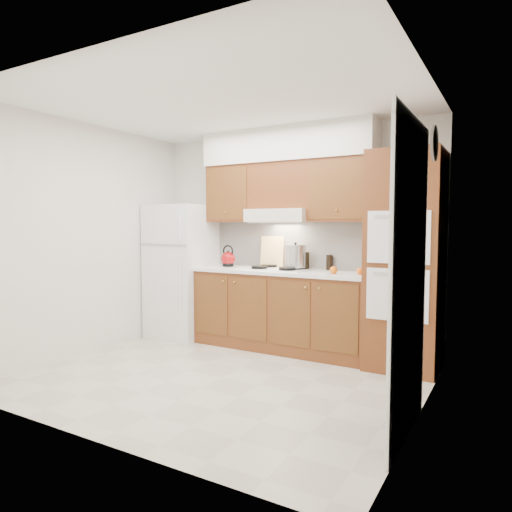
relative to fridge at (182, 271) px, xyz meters
The scene contains 26 objects.
floor 2.00m from the fridge, 39.06° to the right, with size 3.60×3.60×0.00m, color beige.
ceiling 2.51m from the fridge, 39.06° to the right, with size 3.60×3.60×0.00m, color white.
wall_back 1.52m from the fridge, 14.37° to the left, with size 3.60×0.02×2.60m, color silver.
wall_left 1.28m from the fridge, 109.11° to the right, with size 0.02×3.00×2.60m, color silver.
wall_right 3.43m from the fridge, 19.58° to the right, with size 0.02×3.00×2.60m, color silver.
fridge is the anchor object (origin of this frame).
base_cabinets 1.49m from the fridge, ahead, with size 2.11×0.60×0.90m, color brown.
countertop 1.43m from the fridge, ahead, with size 2.13×0.62×0.04m, color white.
backsplash 1.51m from the fridge, 13.56° to the left, with size 2.11×0.03×0.56m, color white.
oven_cabinet 2.86m from the fridge, ahead, with size 0.70×0.65×2.20m, color brown.
upper_cab_left 1.22m from the fridge, 15.78° to the left, with size 0.63×0.33×0.70m, color brown.
upper_cab_right 2.35m from the fridge, ahead, with size 0.73×0.33×0.70m, color brown.
range_hood 1.56m from the fridge, ahead, with size 0.75×0.45×0.15m, color silver.
upper_cab_over_hood 1.75m from the fridge, ahead, with size 0.75×0.33×0.55m, color brown.
soffit 2.11m from the fridge, ahead, with size 2.13×0.36×0.40m, color silver.
cooktop 1.38m from the fridge, ahead, with size 0.74×0.50×0.01m, color white.
doorway 3.53m from the fridge, 25.02° to the right, with size 0.02×0.90×2.10m, color black.
wall_clock 3.49m from the fridge, 10.48° to the right, with size 0.30×0.30×0.02m, color #3F3833.
kettle 0.71m from the fridge, ahead, with size 0.18×0.18×0.18m, color maroon.
cutting_board 1.27m from the fridge, 11.73° to the left, with size 0.28×0.02×0.37m, color tan.
stock_pot 1.60m from the fridge, ahead, with size 0.24×0.24×0.26m, color silver.
condiment_a 1.71m from the fridge, ahead, with size 0.06×0.06×0.21m, color black.
condiment_b 1.98m from the fridge, ahead, with size 0.05×0.05×0.17m, color black.
condiment_c 1.96m from the fridge, ahead, with size 0.06×0.06×0.18m, color black.
orange_near 2.39m from the fridge, ahead, with size 0.07×0.07×0.07m, color #FF500D.
orange_far 2.12m from the fridge, ahead, with size 0.08×0.08×0.08m, color #EA480C.
Camera 1 is at (2.42, -3.56, 1.47)m, focal length 32.00 mm.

